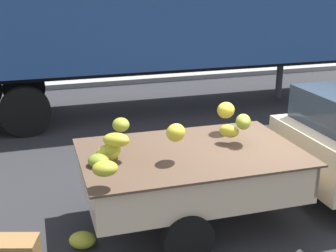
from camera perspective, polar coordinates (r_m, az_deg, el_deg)
name	(u,v)px	position (r m, az deg, el deg)	size (l,w,h in m)	color
ground	(277,200)	(7.30, 13.65, -9.09)	(220.00, 220.00, 0.00)	#28282B
curb_strip	(138,79)	(15.06, -3.80, 5.95)	(80.00, 0.80, 0.16)	gray
pickup_truck	(322,149)	(7.05, 18.89, -2.74)	(5.22, 1.97, 1.70)	#CCB793
semi_trailer	(165,9)	(11.54, -0.32, 14.56)	(12.01, 2.71, 3.95)	navy
fallen_banana_bunch_near_tailgate	(82,240)	(6.04, -10.76, -13.96)	(0.34, 0.27, 0.21)	gold
produce_crate	(16,249)	(6.03, -18.64, -14.50)	(0.52, 0.36, 0.26)	olive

